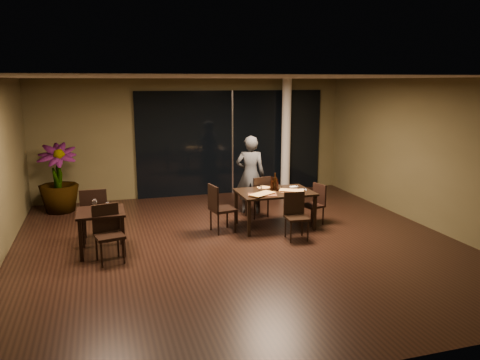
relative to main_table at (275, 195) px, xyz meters
name	(u,v)px	position (x,y,z in m)	size (l,w,h in m)	color
ground	(239,244)	(-1.00, -0.80, -0.68)	(8.00, 8.00, 0.00)	black
wall_back	(194,138)	(-1.00, 3.25, 0.82)	(8.00, 0.10, 3.00)	#4A4427
wall_front	(360,234)	(-1.00, -4.85, 0.82)	(8.00, 0.10, 3.00)	#4A4427
wall_right	(431,154)	(3.05, -0.80, 0.82)	(0.10, 8.00, 3.00)	#4A4427
ceiling	(239,76)	(-1.00, -0.80, 2.34)	(8.00, 8.00, 0.04)	silver
window_panel	(232,142)	(0.00, 3.16, 0.67)	(5.00, 0.06, 2.70)	black
column	(286,136)	(1.40, 2.85, 0.82)	(0.24, 0.24, 3.00)	silver
main_table	(275,195)	(0.00, 0.00, 0.00)	(1.50, 1.00, 0.75)	black
side_table	(101,218)	(-3.40, -0.50, -0.05)	(0.80, 0.80, 0.75)	black
chair_main_far	(259,195)	(-0.09, 0.71, -0.16)	(0.52, 0.52, 0.92)	black
chair_main_near	(296,213)	(0.13, -0.77, -0.19)	(0.44, 0.44, 0.88)	black
chair_main_left	(219,206)	(-1.18, -0.01, -0.14)	(0.52, 0.52, 0.96)	black
chair_main_right	(315,202)	(0.90, -0.03, -0.21)	(0.48, 0.48, 0.84)	black
chair_side_far	(94,212)	(-3.51, 0.10, -0.10)	(0.49, 0.49, 1.03)	black
chair_side_near	(108,230)	(-3.30, -0.93, -0.15)	(0.52, 0.52, 0.95)	black
diner	(250,175)	(-0.15, 1.14, 0.20)	(0.60, 0.40, 1.76)	#303235
potted_plant	(58,178)	(-4.29, 2.47, 0.11)	(0.85, 0.85, 1.56)	#1B4517
pizza_board_left	(262,195)	(-0.36, -0.25, 0.08)	(0.56, 0.28, 0.01)	#4F2A19
pizza_board_right	(292,191)	(0.31, -0.15, 0.08)	(0.50, 0.25, 0.01)	#4F2E19
oblong_pizza_left	(262,194)	(-0.36, -0.25, 0.10)	(0.53, 0.24, 0.02)	maroon
oblong_pizza_right	(292,191)	(0.31, -0.15, 0.10)	(0.47, 0.21, 0.02)	maroon
round_pizza	(263,188)	(-0.12, 0.33, 0.08)	(0.26, 0.26, 0.01)	red
bottle_a	(272,184)	(-0.04, 0.07, 0.22)	(0.06, 0.06, 0.29)	black
bottle_b	(277,185)	(0.05, 0.00, 0.20)	(0.05, 0.05, 0.25)	black
bottle_c	(275,182)	(0.04, 0.09, 0.25)	(0.08, 0.08, 0.35)	black
tumbler_left	(260,189)	(-0.28, 0.11, 0.12)	(0.08, 0.08, 0.09)	white
tumbler_right	(280,187)	(0.18, 0.17, 0.12)	(0.08, 0.08, 0.09)	white
napkin_near	(302,190)	(0.56, -0.07, 0.08)	(0.18, 0.10, 0.01)	silver
napkin_far	(294,187)	(0.53, 0.23, 0.08)	(0.18, 0.10, 0.01)	white
wine_glass_a	(95,205)	(-3.49, -0.46, 0.17)	(0.09, 0.09, 0.20)	white
wine_glass_b	(108,207)	(-3.28, -0.58, 0.15)	(0.07, 0.07, 0.16)	white
side_napkin	(104,213)	(-3.34, -0.66, 0.08)	(0.18, 0.11, 0.01)	white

